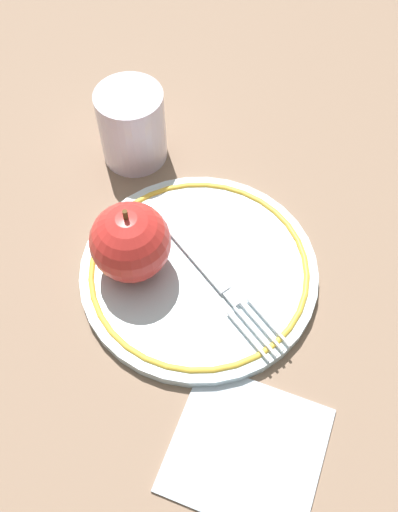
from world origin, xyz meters
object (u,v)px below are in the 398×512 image
object	(u,v)px
plate	(199,271)
fork	(218,282)
drinking_glass	(132,126)
napkin_folded	(251,449)
apple_red_whole	(130,240)

from	to	relation	value
plate	fork	world-z (taller)	fork
plate	fork	xyz separation A→B (m)	(0.02, -0.02, 0.01)
fork	drinking_glass	xyz separation A→B (m)	(-0.07, 0.19, 0.03)
napkin_folded	apple_red_whole	bearing A→B (deg)	114.43
plate	fork	size ratio (longest dim) A/B	1.47
plate	apple_red_whole	distance (m)	0.08
fork	napkin_folded	size ratio (longest dim) A/B	1.29
plate	apple_red_whole	bearing A→B (deg)	168.05
fork	apple_red_whole	bearing A→B (deg)	-142.31
apple_red_whole	napkin_folded	bearing A→B (deg)	-65.57
plate	drinking_glass	xyz separation A→B (m)	(-0.05, 0.17, 0.04)
apple_red_whole	napkin_folded	xyz separation A→B (m)	(0.09, -0.19, -0.05)
plate	napkin_folded	size ratio (longest dim) A/B	1.89
plate	fork	bearing A→B (deg)	-51.71
drinking_glass	apple_red_whole	bearing A→B (deg)	-93.61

